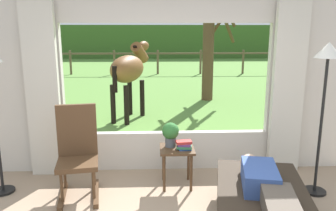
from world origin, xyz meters
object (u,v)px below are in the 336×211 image
object	(u,v)px
potted_plant	(171,133)
floor_lamp_right	(326,73)
rocking_chair	(78,152)
pasture_tree	(211,41)
horse	(129,69)
book_stack	(184,145)
reclining_person	(266,186)
side_table	(177,155)

from	to	relation	value
potted_plant	floor_lamp_right	bearing A→B (deg)	-10.32
rocking_chair	pasture_tree	xyz separation A→B (m)	(2.56, 5.66, 1.16)
rocking_chair	horse	world-z (taller)	horse
book_stack	floor_lamp_right	world-z (taller)	floor_lamp_right
reclining_person	horse	size ratio (longest dim) A/B	0.80
side_table	pasture_tree	size ratio (longest dim) A/B	0.14
reclining_person	horse	distance (m)	4.89
book_stack	horse	world-z (taller)	horse
side_table	horse	size ratio (longest dim) A/B	0.29
reclining_person	book_stack	xyz separation A→B (m)	(-0.70, 1.07, 0.06)
floor_lamp_right	horse	size ratio (longest dim) A/B	1.04
pasture_tree	rocking_chair	bearing A→B (deg)	-114.30
pasture_tree	horse	bearing A→B (deg)	-136.43
potted_plant	pasture_tree	distance (m)	5.70
reclining_person	pasture_tree	size ratio (longest dim) A/B	0.38
reclining_person	book_stack	distance (m)	1.28
rocking_chair	book_stack	xyz separation A→B (m)	(1.32, 0.11, 0.03)
rocking_chair	floor_lamp_right	world-z (taller)	floor_lamp_right
book_stack	horse	size ratio (longest dim) A/B	0.12
pasture_tree	reclining_person	bearing A→B (deg)	-94.66
potted_plant	horse	size ratio (longest dim) A/B	0.18
rocking_chair	floor_lamp_right	xyz separation A→B (m)	(2.96, -0.10, 0.96)
rocking_chair	pasture_tree	world-z (taller)	pasture_tree
rocking_chair	pasture_tree	size ratio (longest dim) A/B	0.30
horse	pasture_tree	distance (m)	3.04
horse	pasture_tree	bearing A→B (deg)	65.17
reclining_person	side_table	distance (m)	1.38
reclining_person	potted_plant	size ratio (longest dim) A/B	4.48
reclining_person	pasture_tree	bearing A→B (deg)	96.37
potted_plant	pasture_tree	xyz separation A→B (m)	(1.41, 5.43, 1.01)
side_table	horse	bearing A→B (deg)	103.80
potted_plant	reclining_person	bearing A→B (deg)	-54.04
rocking_chair	book_stack	bearing A→B (deg)	-4.32
side_table	horse	xyz separation A→B (m)	(-0.84, 3.43, 0.73)
book_stack	pasture_tree	bearing A→B (deg)	77.44
pasture_tree	floor_lamp_right	bearing A→B (deg)	-86.03
horse	reclining_person	bearing A→B (deg)	-48.77
rocking_chair	pasture_tree	distance (m)	6.32
book_stack	horse	xyz separation A→B (m)	(-0.93, 3.49, 0.58)
reclining_person	potted_plant	bearing A→B (deg)	137.00
side_table	potted_plant	xyz separation A→B (m)	(-0.08, 0.06, 0.28)
floor_lamp_right	horse	bearing A→B (deg)	124.76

